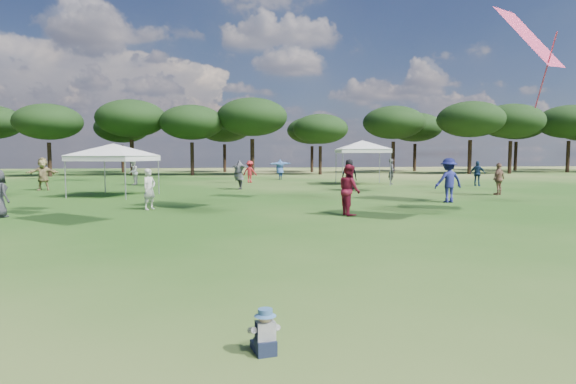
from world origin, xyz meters
The scene contains 5 objects.
tree_line centered at (2.39, 47.41, 5.42)m, with size 108.78×17.63×7.77m.
tent_left centered at (-5.65, 21.62, 2.47)m, with size 6.21×6.21×2.90m.
tent_right centered at (9.34, 28.46, 2.88)m, with size 6.67×6.67×3.31m.
toddler centered at (-0.50, 1.65, 0.22)m, with size 0.34×0.37×0.48m.
festival_crowd centered at (0.92, 24.08, 0.87)m, with size 28.79×24.26×1.91m.
Camera 1 is at (-1.07, -3.20, 2.08)m, focal length 30.00 mm.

